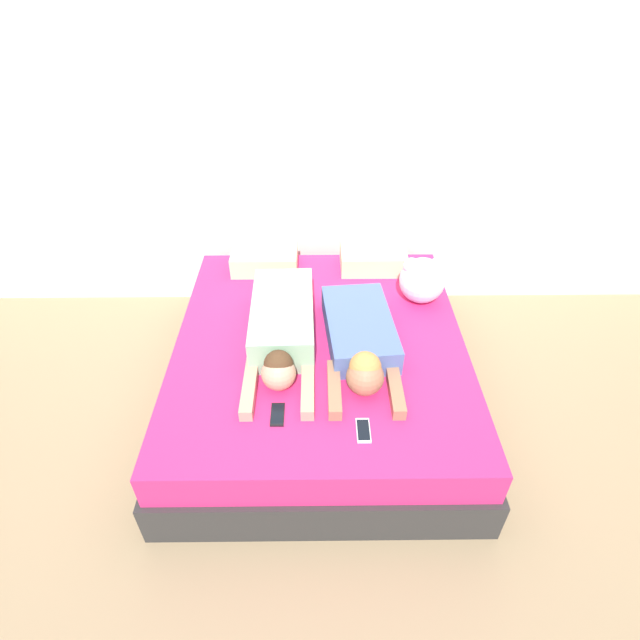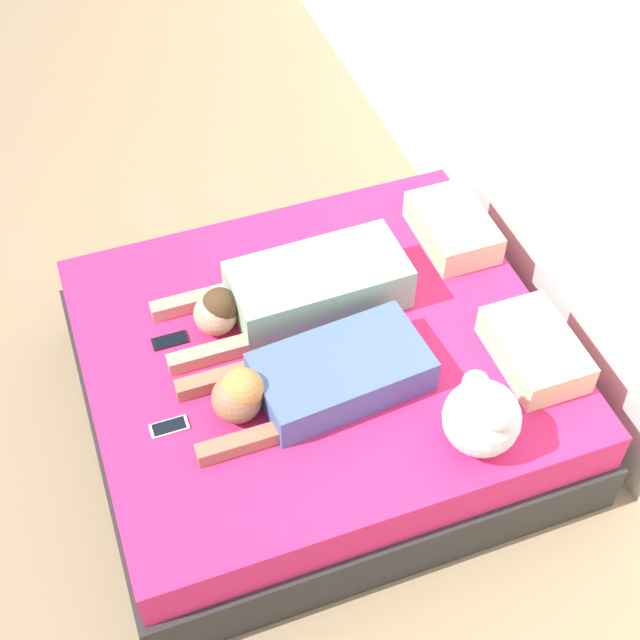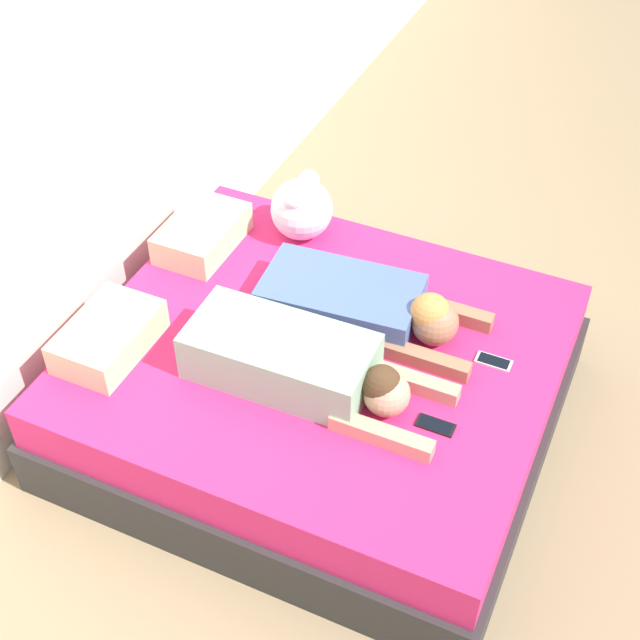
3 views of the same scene
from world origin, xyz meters
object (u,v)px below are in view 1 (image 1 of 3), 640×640
object	(u,v)px
person_right	(361,341)
cell_phone_left	(278,414)
plush_toy	(422,279)
pillow_head_left	(265,259)
pillow_head_right	(373,259)
cell_phone_right	(363,430)
person_left	(282,328)
bed	(320,369)

from	to	relation	value
person_right	cell_phone_left	distance (m)	0.69
person_right	plush_toy	bearing A→B (deg)	50.05
pillow_head_left	cell_phone_left	world-z (taller)	pillow_head_left
pillow_head_left	pillow_head_right	bearing A→B (deg)	0.00
pillow_head_right	cell_phone_right	world-z (taller)	pillow_head_right
person_left	cell_phone_right	world-z (taller)	person_left
pillow_head_right	person_right	size ratio (longest dim) A/B	0.46
plush_toy	pillow_head_right	bearing A→B (deg)	125.23
pillow_head_right	person_right	distance (m)	0.96
pillow_head_left	person_left	distance (m)	0.86
bed	person_left	world-z (taller)	person_left
person_left	bed	bearing A→B (deg)	4.45
pillow_head_left	person_right	world-z (taller)	person_right
pillow_head_left	person_right	xyz separation A→B (m)	(0.64, -0.94, 0.01)
bed	person_right	world-z (taller)	person_right
person_left	pillow_head_left	bearing A→B (deg)	101.50
pillow_head_right	plush_toy	bearing A→B (deg)	-54.77
cell_phone_right	plush_toy	xyz separation A→B (m)	(0.48, 1.14, 0.16)
pillow_head_right	cell_phone_left	xyz separation A→B (m)	(-0.63, -1.44, -0.07)
pillow_head_right	person_left	world-z (taller)	person_left
bed	cell_phone_left	distance (m)	0.71
pillow_head_right	person_left	size ratio (longest dim) A/B	0.42
pillow_head_right	plush_toy	xyz separation A→B (m)	(0.29, -0.41, 0.09)
pillow_head_right	cell_phone_left	world-z (taller)	pillow_head_right
pillow_head_right	cell_phone_right	size ratio (longest dim) A/B	3.08
cell_phone_left	person_left	bearing A→B (deg)	90.14
person_left	person_right	size ratio (longest dim) A/B	1.09
bed	cell_phone_right	xyz separation A→B (m)	(0.21, -0.72, 0.26)
bed	pillow_head_left	bearing A→B (deg)	116.06
pillow_head_left	person_left	world-z (taller)	person_left
person_right	cell_phone_right	world-z (taller)	person_right
person_left	person_right	xyz separation A→B (m)	(0.47, -0.10, -0.02)
person_left	plush_toy	distance (m)	1.02
bed	person_left	size ratio (longest dim) A/B	1.84
pillow_head_left	bed	bearing A→B (deg)	-63.94
person_right	pillow_head_left	bearing A→B (deg)	124.22
person_left	cell_phone_left	bearing A→B (deg)	-89.86
cell_phone_left	pillow_head_right	bearing A→B (deg)	66.26
cell_phone_right	plush_toy	bearing A→B (deg)	67.34
cell_phone_left	person_right	bearing A→B (deg)	46.42
person_left	plush_toy	world-z (taller)	plush_toy
person_left	cell_phone_right	xyz separation A→B (m)	(0.44, -0.71, -0.10)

